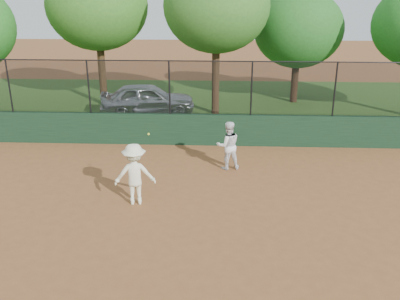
{
  "coord_description": "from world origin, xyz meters",
  "views": [
    {
      "loc": [
        1.37,
        -10.01,
        5.77
      ],
      "look_at": [
        0.8,
        2.2,
        1.2
      ],
      "focal_mm": 40.0,
      "sensor_mm": 36.0,
      "label": 1
    }
  ],
  "objects_px": {
    "parked_car": "(148,99)",
    "player_second": "(228,145)",
    "player_main": "(135,174)",
    "tree_3": "(298,29)",
    "tree_2": "(217,7)",
    "tree_1": "(97,6)"
  },
  "relations": [
    {
      "from": "player_main",
      "to": "tree_3",
      "type": "distance_m",
      "value": 13.52
    },
    {
      "from": "parked_car",
      "to": "player_second",
      "type": "xyz_separation_m",
      "value": [
        3.66,
        -6.36,
        0.07
      ]
    },
    {
      "from": "player_second",
      "to": "tree_3",
      "type": "height_order",
      "value": "tree_3"
    },
    {
      "from": "player_second",
      "to": "parked_car",
      "type": "bearing_deg",
      "value": -73.95
    },
    {
      "from": "parked_car",
      "to": "player_second",
      "type": "height_order",
      "value": "player_second"
    },
    {
      "from": "player_main",
      "to": "tree_3",
      "type": "relative_size",
      "value": 0.39
    },
    {
      "from": "player_main",
      "to": "tree_2",
      "type": "height_order",
      "value": "tree_2"
    },
    {
      "from": "player_second",
      "to": "tree_2",
      "type": "xyz_separation_m",
      "value": [
        -0.51,
        6.72,
        4.03
      ]
    },
    {
      "from": "parked_car",
      "to": "player_main",
      "type": "xyz_separation_m",
      "value": [
        1.07,
        -8.99,
        0.14
      ]
    },
    {
      "from": "parked_car",
      "to": "player_main",
      "type": "relative_size",
      "value": 2.01
    },
    {
      "from": "parked_car",
      "to": "tree_2",
      "type": "height_order",
      "value": "tree_2"
    },
    {
      "from": "player_second",
      "to": "tree_3",
      "type": "xyz_separation_m",
      "value": [
        3.52,
        9.1,
        2.86
      ]
    },
    {
      "from": "player_main",
      "to": "tree_3",
      "type": "xyz_separation_m",
      "value": [
        6.11,
        11.73,
        2.79
      ]
    },
    {
      "from": "parked_car",
      "to": "tree_1",
      "type": "distance_m",
      "value": 5.09
    },
    {
      "from": "parked_car",
      "to": "player_main",
      "type": "distance_m",
      "value": 9.05
    },
    {
      "from": "parked_car",
      "to": "player_second",
      "type": "bearing_deg",
      "value": -159.46
    },
    {
      "from": "parked_car",
      "to": "tree_1",
      "type": "relative_size",
      "value": 0.63
    },
    {
      "from": "parked_car",
      "to": "tree_2",
      "type": "relative_size",
      "value": 0.63
    },
    {
      "from": "tree_2",
      "to": "tree_3",
      "type": "distance_m",
      "value": 4.82
    },
    {
      "from": "tree_3",
      "to": "tree_1",
      "type": "bearing_deg",
      "value": -174.38
    },
    {
      "from": "player_main",
      "to": "tree_1",
      "type": "height_order",
      "value": "tree_1"
    },
    {
      "from": "parked_car",
      "to": "tree_3",
      "type": "bearing_deg",
      "value": -78.51
    }
  ]
}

